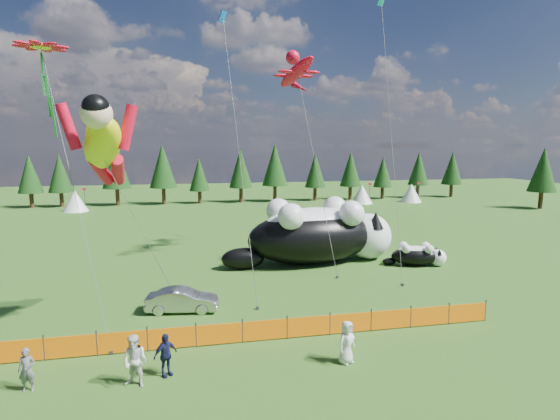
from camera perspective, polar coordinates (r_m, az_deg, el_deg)
name	(u,v)px	position (r m, az deg, el deg)	size (l,w,h in m)	color
ground	(255,315)	(22.94, -3.25, -13.56)	(160.00, 160.00, 0.00)	#0D380A
safety_fence	(265,330)	(20.01, -1.96, -15.39)	(22.06, 0.06, 1.10)	#262626
tree_line	(211,177)	(66.29, -8.95, 4.34)	(90.00, 4.00, 8.00)	black
festival_tents	(290,196)	(63.06, 1.36, 1.87)	(50.00, 3.20, 2.80)	white
cat_large	(320,233)	(32.21, 5.22, -2.97)	(13.06, 5.59, 4.72)	black
cat_small	(418,255)	(33.12, 17.57, -5.61)	(4.48, 2.45, 1.65)	black
car	(182,300)	(23.74, -12.63, -11.41)	(1.29, 3.70, 1.22)	#B2B2B7
spectator_a	(27,370)	(18.56, -30.16, -17.61)	(0.57, 0.38, 1.57)	#5B5C61
spectator_b	(135,361)	(17.26, -18.41, -18.23)	(0.93, 0.55, 1.92)	silver
spectator_c	(165,355)	(17.70, -14.74, -17.85)	(0.97, 0.50, 1.65)	#15183C
spectator_e	(347,342)	(18.23, 8.71, -16.71)	(0.85, 0.55, 1.73)	silver
superhero_kite	(103,145)	(20.32, -22.17, 7.87)	(5.68, 7.29, 11.43)	yellow
gecko_kite	(296,72)	(33.81, 2.15, 17.52)	(5.01, 9.86, 15.78)	red
flower_kite	(41,50)	(24.57, -28.72, 17.83)	(4.89, 6.73, 14.40)	red
diamond_kite_a	(225,35)	(26.95, -7.20, 21.72)	(1.62, 5.10, 16.77)	#0C57B4
diamond_kite_b	(382,14)	(35.21, 13.22, 23.70)	(1.95, 7.84, 20.38)	#0B897A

